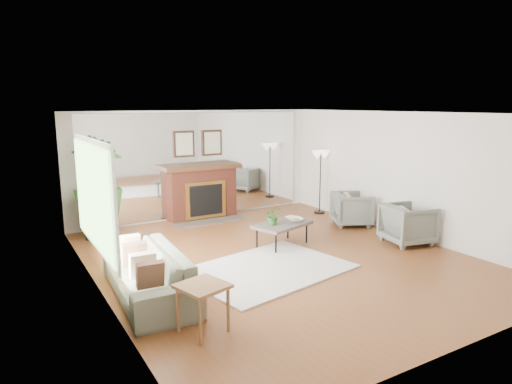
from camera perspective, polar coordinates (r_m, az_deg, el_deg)
ground at (r=8.04m, az=2.94°, el=-8.28°), size 7.00×7.00×0.00m
wall_left at (r=6.59m, az=-19.21°, el=-1.93°), size 0.02×7.00×2.50m
wall_right at (r=9.68m, az=17.96°, el=2.12°), size 0.02×7.00×2.50m
wall_back at (r=10.77m, az=-7.30°, el=3.42°), size 6.00×0.02×2.50m
mirror_panel at (r=10.75m, az=-7.26°, el=3.41°), size 5.40×0.04×2.40m
window_panel at (r=6.96m, az=-19.68°, el=-0.45°), size 0.04×2.40×1.50m
fireplace at (r=10.65m, az=-6.73°, el=0.13°), size 1.85×0.83×2.05m
area_rug at (r=7.49m, az=1.32°, el=-9.64°), size 2.86×2.28×0.03m
coffee_table at (r=8.62m, az=3.31°, el=-4.15°), size 1.24×0.94×0.44m
sofa at (r=6.62m, az=-13.37°, el=-9.90°), size 1.01×2.29×0.65m
armchair_back at (r=10.29m, az=11.88°, el=-2.08°), size 1.07×1.06×0.73m
armchair_front at (r=9.22m, az=18.48°, el=-3.82°), size 1.00×0.98×0.77m
side_table at (r=5.46m, az=-6.68°, el=-12.34°), size 0.64×0.64×0.59m
potted_ficus at (r=9.49m, az=-19.20°, el=0.81°), size 1.25×1.25×2.01m
floor_lamp at (r=11.13m, az=8.10°, el=3.99°), size 0.50×0.28×1.54m
tabletop_plant at (r=8.47m, az=2.16°, el=-2.98°), size 0.37×0.34×0.33m
fruit_bowl at (r=8.73m, az=4.93°, el=-3.48°), size 0.35×0.35×0.07m
book at (r=8.96m, az=4.31°, el=-3.26°), size 0.27×0.31×0.02m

